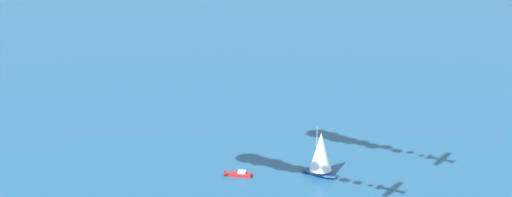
{
  "coord_description": "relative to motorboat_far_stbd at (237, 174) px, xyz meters",
  "views": [
    {
      "loc": [
        86.32,
        141.29,
        92.02
      ],
      "look_at": [
        0.4,
        -0.72,
        35.14
      ],
      "focal_mm": 70.44,
      "sensor_mm": 36.0,
      "label": 1
    }
  ],
  "objects": [
    {
      "name": "motorboat_far_stbd",
      "position": [
        0.0,
        0.0,
        0.0
      ],
      "size": [
        5.81,
        5.44,
        1.84
      ],
      "color": "#B21E1E",
      "rests_on": "ground_plane"
    },
    {
      "name": "sailboat_inshore",
      "position": [
        -16.6,
        9.9,
        4.98
      ],
      "size": [
        6.66,
        9.6,
        12.0
      ],
      "color": "#23478C",
      "rests_on": "ground_plane"
    }
  ]
}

